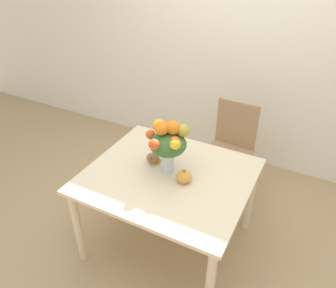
{
  "coord_description": "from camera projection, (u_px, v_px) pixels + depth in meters",
  "views": [
    {
      "loc": [
        0.88,
        -1.69,
        2.21
      ],
      "look_at": [
        -0.03,
        0.04,
        0.96
      ],
      "focal_mm": 35.0,
      "sensor_mm": 36.0,
      "label": 1
    }
  ],
  "objects": [
    {
      "name": "ground_plane",
      "position": [
        169.0,
        242.0,
        2.8
      ],
      "size": [
        12.0,
        12.0,
        0.0
      ],
      "primitive_type": "plane",
      "color": "tan"
    },
    {
      "name": "wall_back",
      "position": [
        241.0,
        39.0,
        3.23
      ],
      "size": [
        8.0,
        0.06,
        2.7
      ],
      "color": "silver",
      "rests_on": "ground_plane"
    },
    {
      "name": "dining_table",
      "position": [
        169.0,
        184.0,
        2.46
      ],
      "size": [
        1.19,
        1.05,
        0.73
      ],
      "color": "beige",
      "rests_on": "ground_plane"
    },
    {
      "name": "flower_vase",
      "position": [
        168.0,
        143.0,
        2.32
      ],
      "size": [
        0.33,
        0.33,
        0.41
      ],
      "color": "silver",
      "rests_on": "dining_table"
    },
    {
      "name": "pumpkin",
      "position": [
        184.0,
        177.0,
        2.31
      ],
      "size": [
        0.11,
        0.11,
        0.1
      ],
      "color": "gold",
      "rests_on": "dining_table"
    },
    {
      "name": "turkey_figurine",
      "position": [
        154.0,
        157.0,
        2.52
      ],
      "size": [
        0.11,
        0.14,
        0.09
      ],
      "color": "#936642",
      "rests_on": "dining_table"
    },
    {
      "name": "dining_chair_near_window",
      "position": [
        230.0,
        149.0,
        3.13
      ],
      "size": [
        0.44,
        0.44,
        0.93
      ],
      "rotation": [
        0.0,
        0.0,
        -0.05
      ],
      "color": "#9E7A56",
      "rests_on": "ground_plane"
    }
  ]
}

